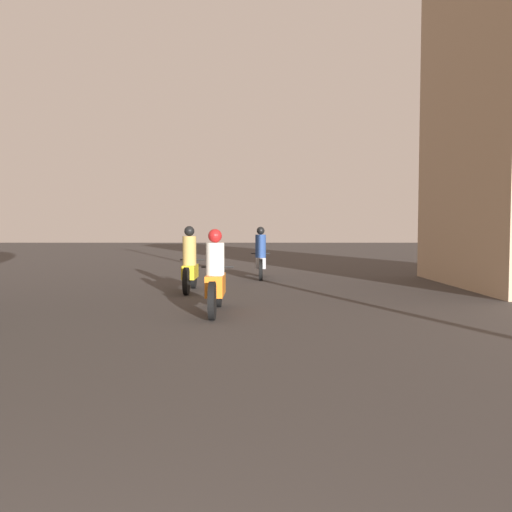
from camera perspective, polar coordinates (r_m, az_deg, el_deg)
name	(u,v)px	position (r m, az deg, el deg)	size (l,w,h in m)	color
motorcycle_orange	(218,279)	(8.80, -4.37, -2.69)	(0.60, 2.04, 1.48)	black
motorcycle_yellow	(192,266)	(11.96, -7.28, -1.10)	(0.60, 1.94, 1.56)	black
motorcycle_silver	(263,258)	(15.18, 0.81, -0.20)	(0.60, 2.01, 1.57)	black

